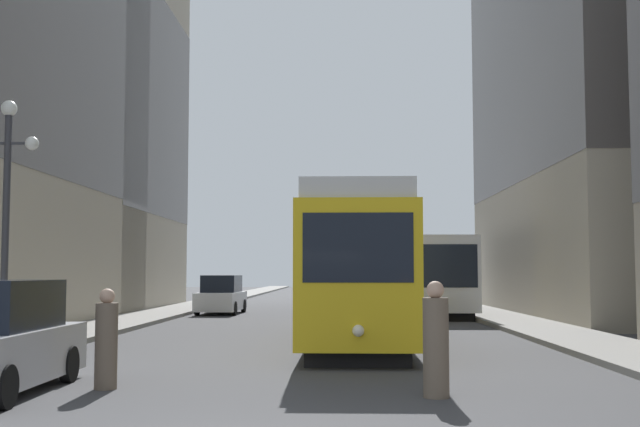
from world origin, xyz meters
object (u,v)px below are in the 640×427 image
transit_bus (432,273)px  pedestrian_crossing_near (436,343)px  streetcar (355,267)px  lamp_post_left_near (7,187)px  parked_car_left_mid (221,296)px  pedestrian_crossing_far (106,342)px

transit_bus → pedestrian_crossing_near: transit_bus is taller
streetcar → lamp_post_left_near: bearing=-149.9°
transit_bus → lamp_post_left_near: (-11.83, -19.58, 1.94)m
streetcar → parked_car_left_mid: size_ratio=2.81×
streetcar → transit_bus: (3.88, 15.06, -0.15)m
streetcar → lamp_post_left_near: 9.32m
parked_car_left_mid → transit_bus: bearing=-1.4°
transit_bus → pedestrian_crossing_far: transit_bus is taller
streetcar → pedestrian_crossing_far: 9.98m
transit_bus → pedestrian_crossing_far: (-8.20, -23.95, -1.17)m
pedestrian_crossing_near → lamp_post_left_near: 10.83m
transit_bus → parked_car_left_mid: size_ratio=2.50×
pedestrian_crossing_near → lamp_post_left_near: lamp_post_left_near is taller
pedestrian_crossing_near → lamp_post_left_near: (-9.04, 5.14, 3.04)m
parked_car_left_mid → streetcar: bearing=-67.2°
parked_car_left_mid → pedestrian_crossing_near: bearing=-72.6°
pedestrian_crossing_near → transit_bus: bearing=96.7°
streetcar → transit_bus: size_ratio=1.13×
streetcar → pedestrian_crossing_far: bearing=-115.5°
pedestrian_crossing_far → lamp_post_left_near: bearing=104.7°
streetcar → transit_bus: streetcar is taller
transit_bus → pedestrian_crossing_near: (-2.79, -24.72, -1.10)m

